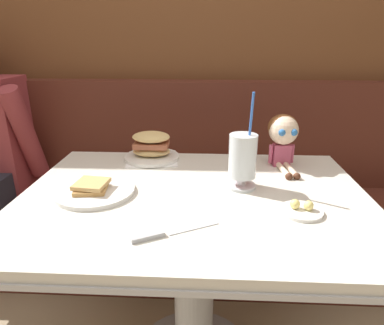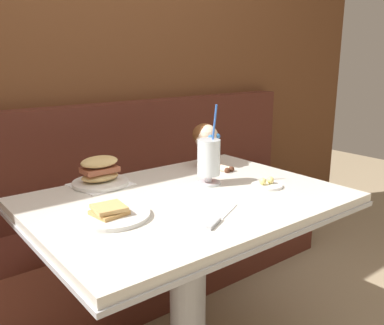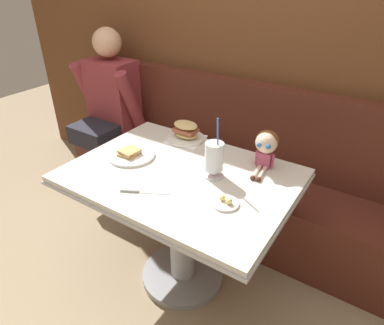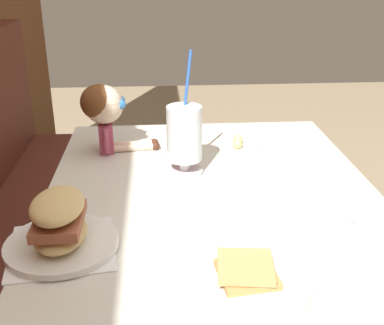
% 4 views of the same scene
% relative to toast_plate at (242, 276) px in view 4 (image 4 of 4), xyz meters
% --- Properties ---
extents(diner_table, '(1.11, 0.81, 0.74)m').
position_rel_toast_plate_xyz_m(diner_table, '(0.32, 0.01, -0.21)').
color(diner_table, silver).
rests_on(diner_table, ground).
extents(toast_plate, '(0.25, 0.25, 0.04)m').
position_rel_toast_plate_xyz_m(toast_plate, '(0.00, 0.00, 0.00)').
color(toast_plate, white).
rests_on(toast_plate, diner_table).
extents(milkshake_glass, '(0.10, 0.10, 0.32)m').
position_rel_toast_plate_xyz_m(milkshake_glass, '(0.47, 0.07, 0.09)').
color(milkshake_glass, silver).
rests_on(milkshake_glass, diner_table).
extents(sandwich_plate, '(0.23, 0.23, 0.12)m').
position_rel_toast_plate_xyz_m(sandwich_plate, '(0.13, 0.33, 0.03)').
color(sandwich_plate, white).
rests_on(sandwich_plate, diner_table).
extents(butter_saucer, '(0.12, 0.12, 0.04)m').
position_rel_toast_plate_xyz_m(butter_saucer, '(0.62, -0.09, -0.00)').
color(butter_saucer, white).
rests_on(butter_saucer, diner_table).
extents(butter_knife, '(0.22, 0.13, 0.01)m').
position_rel_toast_plate_xyz_m(butter_knife, '(0.24, -0.23, -0.01)').
color(butter_knife, silver).
rests_on(butter_knife, diner_table).
extents(seated_doll, '(0.12, 0.22, 0.20)m').
position_rel_toast_plate_xyz_m(seated_doll, '(0.64, 0.29, 0.12)').
color(seated_doll, '#B74C6B').
rests_on(seated_doll, diner_table).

